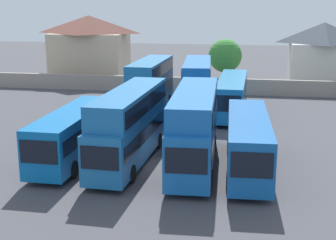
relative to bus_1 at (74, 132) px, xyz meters
name	(u,v)px	position (x,y,z in m)	size (l,w,h in m)	color
ground	(193,107)	(5.90, 17.74, -1.92)	(140.00, 140.00, 0.00)	#424247
depot_boundary_wall	(201,86)	(5.90, 25.30, -1.02)	(56.00, 0.50, 1.80)	gray
bus_1	(74,132)	(0.00, 0.00, 0.00)	(2.72, 10.69, 3.36)	#0B5EA6
bus_2	(130,122)	(3.79, 0.24, 0.79)	(2.92, 11.64, 4.80)	#19609E
bus_3	(194,124)	(8.03, 0.19, 0.85)	(3.07, 11.74, 4.90)	#155AA7
bus_4	(248,140)	(11.44, -0.10, 0.03)	(2.95, 11.31, 3.42)	#12529B
bus_5	(150,83)	(2.08, 15.22, 0.84)	(2.81, 10.43, 4.89)	#1B5F94
bus_6	(197,84)	(6.53, 15.35, 0.85)	(3.29, 10.83, 4.92)	#1355A3
bus_7	(232,94)	(9.79, 15.40, 0.02)	(2.65, 11.94, 3.39)	#18659D
house_terrace_left	(90,48)	(-9.42, 31.88, 2.41)	(9.85, 6.80, 8.49)	#C6B293
house_terrace_centre	(323,54)	(20.15, 33.07, 2.05)	(8.31, 6.99, 7.77)	silver
tree_behind_wall	(225,56)	(8.43, 27.80, 2.13)	(3.89, 3.89, 6.03)	brown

